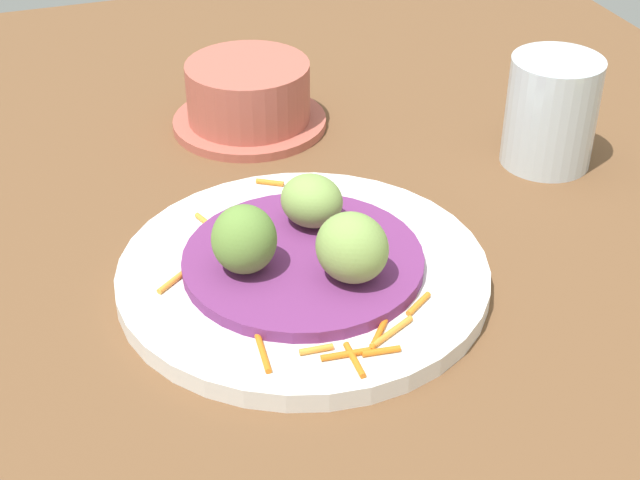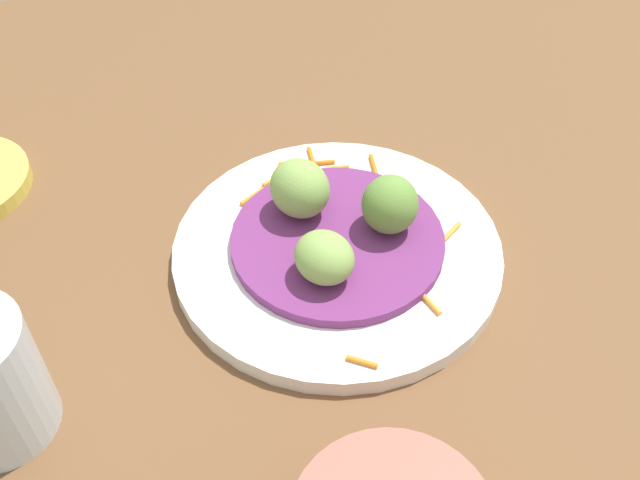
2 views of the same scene
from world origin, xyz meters
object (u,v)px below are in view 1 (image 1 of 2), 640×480
(guac_scoop_center, at_px, (244,239))
(water_glass, at_px, (551,112))
(main_plate, at_px, (303,274))
(terracotta_bowl, at_px, (249,98))
(guac_scoop_left, at_px, (312,201))
(guac_scoop_right, at_px, (352,248))

(guac_scoop_center, bearing_deg, water_glass, 109.16)
(main_plate, bearing_deg, terracotta_bowl, 173.48)
(guac_scoop_left, height_order, water_glass, water_glass)
(terracotta_bowl, bearing_deg, guac_scoop_right, -1.06)
(guac_scoop_center, bearing_deg, terracotta_bowl, 164.23)
(water_glass, bearing_deg, guac_scoop_center, -70.84)
(guac_scoop_left, bearing_deg, guac_scoop_center, -56.92)
(guac_scoop_center, height_order, terracotta_bowl, guac_scoop_center)
(guac_scoop_left, xyz_separation_m, guac_scoop_center, (0.04, -0.06, 0.00))
(guac_scoop_left, bearing_deg, water_glass, 105.00)
(guac_scoop_center, relative_size, guac_scoop_right, 0.96)
(guac_scoop_left, relative_size, guac_scoop_right, 0.94)
(guac_scoop_right, distance_m, terracotta_bowl, 0.28)
(guac_scoop_right, bearing_deg, terracotta_bowl, 178.94)
(main_plate, height_order, guac_scoop_center, guac_scoop_center)
(guac_scoop_right, xyz_separation_m, water_glass, (-0.13, 0.22, -0.00))
(guac_scoop_center, bearing_deg, guac_scoop_right, 63.08)
(guac_scoop_right, xyz_separation_m, terracotta_bowl, (-0.27, 0.01, -0.02))
(guac_scoop_left, xyz_separation_m, terracotta_bowl, (-0.20, 0.01, -0.01))
(guac_scoop_right, relative_size, water_glass, 0.53)
(terracotta_bowl, bearing_deg, guac_scoop_left, -2.50)
(main_plate, relative_size, guac_scoop_left, 5.59)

